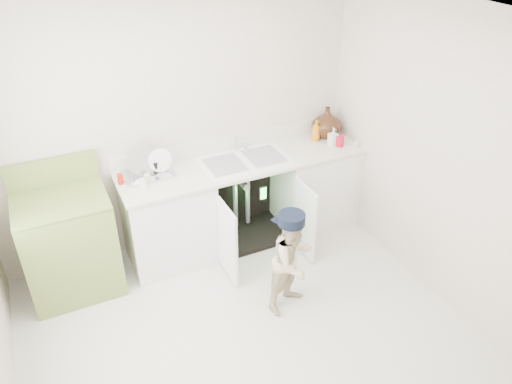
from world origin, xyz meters
The scene contains 5 objects.
ground centered at (0.00, 0.00, 0.00)m, with size 3.50×3.50×0.00m, color beige.
room_shell centered at (0.00, 0.00, 1.25)m, with size 6.00×5.50×1.26m.
counter_run centered at (0.58, 1.21, 0.47)m, with size 2.44×1.02×1.22m.
avocado_stove centered at (-1.15, 1.18, 0.49)m, with size 0.76×0.65×1.18m.
repair_worker centered at (0.51, 0.14, 0.48)m, with size 0.55×0.98×0.95m.
Camera 1 is at (-1.17, -2.67, 3.16)m, focal length 35.00 mm.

